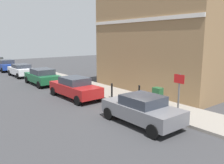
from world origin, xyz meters
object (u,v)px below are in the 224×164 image
Objects in this scene: street_sign at (179,90)px; car_white at (21,70)px; car_grey at (142,109)px; bollard_near_cabinet at (139,92)px; bollard_far_kerb at (112,90)px; car_blue at (6,65)px; car_red at (75,87)px; car_green at (42,76)px; utility_cabinet at (157,98)px.

car_white is at bearing 94.67° from street_sign.
car_grey is 3.85m from bollard_near_cabinet.
car_white is 3.98× the size of bollard_far_kerb.
car_blue is 1.76× the size of street_sign.
car_green is at bearing -2.21° from car_red.
car_red is 2.67m from bollard_far_kerb.
car_red is 7.61m from street_sign.
car_grey is at bearing 152.15° from street_sign.
car_blue reaches higher than car_green.
car_blue is 23.24m from utility_cabinet.
street_sign is (0.05, -5.27, 0.96)m from bollard_far_kerb.
car_blue is at bearing 93.84° from street_sign.
car_grey is 1.80× the size of street_sign.
car_green reaches higher than utility_cabinet.
car_green reaches higher than bollard_near_cabinet.
bollard_far_kerb is at bearing 105.93° from utility_cabinet.
utility_cabinet is at bearing -173.57° from car_blue.
utility_cabinet is (2.45, -17.37, -0.06)m from car_white.
street_sign is at bearing -176.04° from car_blue.
car_red reaches higher than car_white.
car_grey is 0.92× the size of car_red.
car_green reaches higher than bollard_far_kerb.
car_white is at bearing -178.88° from car_blue.
car_blue reaches higher than car_grey.
car_red reaches higher than car_green.
car_red is 4.54m from bollard_near_cabinet.
car_white is 19.52m from street_sign.
car_grey is 12.62m from car_green.
car_white is at bearing -0.12° from car_grey.
car_green is 11.66m from car_blue.
car_white is 3.59× the size of utility_cabinet.
car_grey is 24.28m from car_blue.
bollard_near_cabinet is 3.93m from street_sign.
utility_cabinet is 1.11× the size of bollard_near_cabinet.
car_green is 4.06× the size of bollard_near_cabinet.
car_green reaches higher than car_grey.
car_green is at bearing -0.17° from car_grey.
street_sign is at bearing -112.73° from utility_cabinet.
car_red is 6.14m from car_green.
car_blue is 25.23m from street_sign.
utility_cabinet is (2.47, -11.44, -0.09)m from car_green.
car_white is (0.12, 12.07, -0.03)m from car_red.
bollard_near_cabinet is 1.88m from bollard_far_kerb.
car_red is 5.89m from utility_cabinet.
bollard_near_cabinet is 1.00× the size of bollard_far_kerb.
car_white is 3.98× the size of bollard_near_cabinet.
bollard_near_cabinet is (2.57, -9.81, -0.07)m from car_green.
car_green is at bearing 96.78° from street_sign.
car_white reaches higher than bollard_far_kerb.
car_grey is at bearing 179.22° from car_white.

